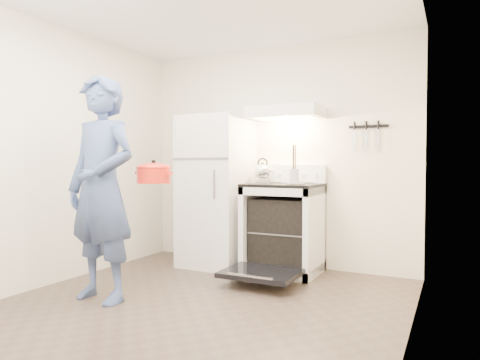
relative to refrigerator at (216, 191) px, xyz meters
The scene contains 15 objects.
floor 1.78m from the refrigerator, 68.20° to the right, with size 3.60×3.60×0.00m, color #493D32.
back_wall 0.79m from the refrigerator, 31.11° to the left, with size 3.20×0.02×2.50m, color white.
refrigerator is the anchor object (origin of this frame).
stove_body 0.90m from the refrigerator, ahead, with size 0.76×0.65×0.92m, color white.
cooktop 0.81m from the refrigerator, ahead, with size 0.76×0.65×0.03m, color black.
backsplash 0.89m from the refrigerator, 20.94° to the left, with size 0.76×0.07×0.20m, color white.
oven_door 1.23m from the refrigerator, 35.13° to the right, with size 0.70×0.54×0.04m, color black.
oven_rack 0.91m from the refrigerator, ahead, with size 0.60×0.52×0.01m, color gray.
range_hood 1.19m from the refrigerator, ahead, with size 0.76×0.50×0.12m, color white.
knife_strip 1.81m from the refrigerator, 11.61° to the left, with size 0.40×0.02×0.03m, color black.
pizza_stone 0.86m from the refrigerator, ahead, with size 0.32×0.32×0.02m, color #846548.
tea_kettle 0.59m from the refrigerator, 14.94° to the left, with size 0.23×0.19×0.28m, color #B7B7BC, non-canonical shape.
utensil_jar 1.07m from the refrigerator, 12.96° to the right, with size 0.09×0.09×0.13m, color silver.
person 1.57m from the refrigerator, 98.44° to the right, with size 0.69×0.46×1.90m, color navy.
dutch_oven 1.27m from the refrigerator, 85.90° to the right, with size 0.37×0.30×0.24m, color red, non-canonical shape.
Camera 1 is at (1.86, -2.79, 1.15)m, focal length 32.00 mm.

